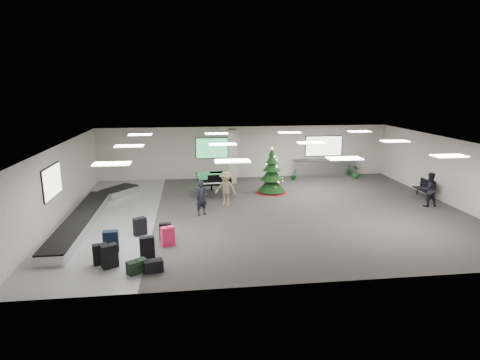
{
  "coord_description": "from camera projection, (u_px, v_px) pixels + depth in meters",
  "views": [
    {
      "loc": [
        -3.42,
        -17.41,
        5.67
      ],
      "look_at": [
        -1.11,
        1.0,
        1.27
      ],
      "focal_mm": 30.0,
      "sensor_mm": 36.0,
      "label": 1
    }
  ],
  "objects": [
    {
      "name": "potted_plant_right",
      "position": [
        356.0,
        172.0,
        24.86
      ],
      "size": [
        0.61,
        0.61,
        0.79
      ],
      "primitive_type": "imported",
      "rotation": [
        0.0,
        0.0,
        2.12
      ],
      "color": "#123817",
      "rests_on": "ground"
    },
    {
      "name": "bench",
      "position": [
        425.0,
        188.0,
        20.7
      ],
      "size": [
        0.52,
        1.43,
        0.9
      ],
      "rotation": [
        0.0,
        0.0,
        -0.03
      ],
      "color": "black",
      "rests_on": "ground"
    },
    {
      "name": "suitcase_8",
      "position": [
        140.0,
        226.0,
        15.46
      ],
      "size": [
        0.55,
        0.48,
        0.72
      ],
      "rotation": [
        0.0,
        0.0,
        0.55
      ],
      "color": "black",
      "rests_on": "ground"
    },
    {
      "name": "suitcase_1",
      "position": [
        147.0,
        247.0,
        13.44
      ],
      "size": [
        0.52,
        0.35,
        0.76
      ],
      "rotation": [
        0.0,
        0.0,
        0.23
      ],
      "color": "black",
      "rests_on": "ground"
    },
    {
      "name": "traveler_a",
      "position": [
        202.0,
        198.0,
        17.77
      ],
      "size": [
        0.69,
        0.6,
        1.59
      ],
      "primitive_type": "imported",
      "rotation": [
        0.0,
        0.0,
        0.46
      ],
      "color": "black",
      "rests_on": "ground"
    },
    {
      "name": "christmas_tree",
      "position": [
        272.0,
        177.0,
        21.5
      ],
      "size": [
        1.77,
        1.77,
        2.53
      ],
      "color": "maroon",
      "rests_on": "ground"
    },
    {
      "name": "black_duffel",
      "position": [
        154.0,
        266.0,
        12.47
      ],
      "size": [
        0.63,
        0.43,
        0.4
      ],
      "rotation": [
        0.0,
        0.0,
        0.2
      ],
      "color": "black",
      "rests_on": "ground"
    },
    {
      "name": "room_envelope",
      "position": [
        256.0,
        159.0,
        18.6
      ],
      "size": [
        18.02,
        14.02,
        3.21
      ],
      "color": "beige",
      "rests_on": "ground"
    },
    {
      "name": "suitcase_0",
      "position": [
        110.0,
        256.0,
        12.69
      ],
      "size": [
        0.57,
        0.48,
        0.79
      ],
      "rotation": [
        0.0,
        0.0,
        0.52
      ],
      "color": "black",
      "rests_on": "ground"
    },
    {
      "name": "ground",
      "position": [
        266.0,
        211.0,
        18.53
      ],
      "size": [
        18.0,
        18.0,
        0.0
      ],
      "primitive_type": "plane",
      "color": "#34312F",
      "rests_on": "ground"
    },
    {
      "name": "potted_plant_left",
      "position": [
        294.0,
        174.0,
        24.45
      ],
      "size": [
        0.5,
        0.46,
        0.72
      ],
      "primitive_type": "imported",
      "rotation": [
        0.0,
        0.0,
        0.47
      ],
      "color": "#123817",
      "rests_on": "ground"
    },
    {
      "name": "traveler_bench",
      "position": [
        429.0,
        189.0,
        19.07
      ],
      "size": [
        0.83,
        0.66,
        1.65
      ],
      "primitive_type": "imported",
      "rotation": [
        0.0,
        0.0,
        3.1
      ],
      "color": "black",
      "rests_on": "ground"
    },
    {
      "name": "traveler_b",
      "position": [
        226.0,
        188.0,
        19.19
      ],
      "size": [
        1.25,
        1.07,
        1.68
      ],
      "primitive_type": "imported",
      "rotation": [
        0.0,
        0.0,
        -0.5
      ],
      "color": "#8B7756",
      "rests_on": "ground"
    },
    {
      "name": "baggage_carousel",
      "position": [
        90.0,
        214.0,
        17.45
      ],
      "size": [
        2.28,
        9.71,
        0.43
      ],
      "color": "silver",
      "rests_on": "ground"
    },
    {
      "name": "navy_suitcase",
      "position": [
        111.0,
        242.0,
        13.86
      ],
      "size": [
        0.53,
        0.33,
        0.8
      ],
      "rotation": [
        0.0,
        0.0,
        0.08
      ],
      "color": "black",
      "rests_on": "ground"
    },
    {
      "name": "green_duffel",
      "position": [
        137.0,
        267.0,
        12.38
      ],
      "size": [
        0.68,
        0.6,
        0.43
      ],
      "rotation": [
        0.0,
        0.0,
        0.6
      ],
      "color": "black",
      "rests_on": "ground"
    },
    {
      "name": "service_counter",
      "position": [
        324.0,
        168.0,
        25.43
      ],
      "size": [
        4.05,
        0.65,
        1.08
      ],
      "color": "silver",
      "rests_on": "ground"
    },
    {
      "name": "suitcase_5",
      "position": [
        100.0,
        254.0,
        12.95
      ],
      "size": [
        0.51,
        0.39,
        0.7
      ],
      "rotation": [
        0.0,
        0.0,
        0.34
      ],
      "color": "black",
      "rests_on": "ground"
    },
    {
      "name": "pink_suitcase",
      "position": [
        168.0,
        236.0,
        14.42
      ],
      "size": [
        0.53,
        0.42,
        0.74
      ],
      "rotation": [
        0.0,
        0.0,
        0.41
      ],
      "color": "#FB2059",
      "rests_on": "ground"
    },
    {
      "name": "grand_piano",
      "position": [
        213.0,
        179.0,
        21.1
      ],
      "size": [
        1.8,
        2.24,
        1.22
      ],
      "rotation": [
        0.0,
        0.0,
        0.07
      ],
      "color": "black",
      "rests_on": "ground"
    },
    {
      "name": "suitcase_3",
      "position": [
        165.0,
        231.0,
        15.01
      ],
      "size": [
        0.44,
        0.25,
        0.68
      ],
      "rotation": [
        0.0,
        0.0,
        -0.03
      ],
      "color": "black",
      "rests_on": "ground"
    }
  ]
}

